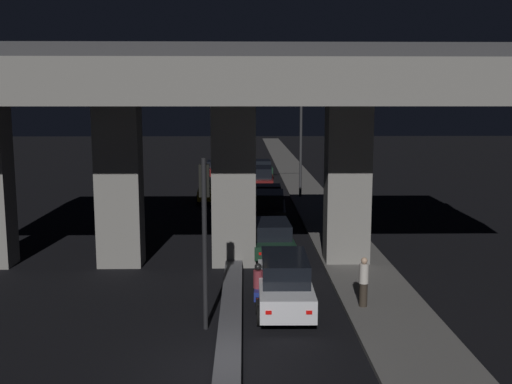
{
  "coord_description": "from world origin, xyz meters",
  "views": [
    {
      "loc": [
        0.42,
        -14.26,
        6.78
      ],
      "look_at": [
        1.21,
        24.66,
        0.8
      ],
      "focal_mm": 42.0,
      "sensor_mm": 36.0,
      "label": 1
    }
  ],
  "objects_px": {
    "car_dark_red_fifth": "(261,177)",
    "car_dark_green_sixth": "(262,168)",
    "street_lamp": "(295,125)",
    "car_taxi_yellow_lead_oncoming": "(211,190)",
    "car_white_lead": "(284,282)",
    "car_black_third": "(268,207)",
    "car_dark_green_second": "(272,237)",
    "motorcycle_blue_filtering_near": "(258,289)",
    "car_dark_red_second_oncoming": "(217,170)",
    "motorcycle_red_filtering_mid": "(252,238)",
    "car_grey_fourth": "(268,195)",
    "pedestrian_on_sidewalk": "(364,282)",
    "traffic_light_left_of_median": "(205,214)"
  },
  "relations": [
    {
      "from": "car_dark_red_fifth",
      "to": "car_dark_green_sixth",
      "type": "xyz_separation_m",
      "value": [
        0.26,
        7.52,
        -0.13
      ]
    },
    {
      "from": "street_lamp",
      "to": "car_dark_red_fifth",
      "type": "bearing_deg",
      "value": 116.22
    },
    {
      "from": "street_lamp",
      "to": "car_taxi_yellow_lead_oncoming",
      "type": "xyz_separation_m",
      "value": [
        -5.74,
        -1.19,
        -4.33
      ]
    },
    {
      "from": "street_lamp",
      "to": "car_white_lead",
      "type": "bearing_deg",
      "value": -95.68
    },
    {
      "from": "car_dark_green_sixth",
      "to": "car_taxi_yellow_lead_oncoming",
      "type": "height_order",
      "value": "car_taxi_yellow_lead_oncoming"
    },
    {
      "from": "car_taxi_yellow_lead_oncoming",
      "to": "car_black_third",
      "type": "bearing_deg",
      "value": 25.38
    },
    {
      "from": "car_dark_green_second",
      "to": "car_dark_green_sixth",
      "type": "height_order",
      "value": "car_dark_green_second"
    },
    {
      "from": "car_dark_red_fifth",
      "to": "motorcycle_blue_filtering_near",
      "type": "bearing_deg",
      "value": -179.89
    },
    {
      "from": "car_dark_green_sixth",
      "to": "car_dark_red_second_oncoming",
      "type": "bearing_deg",
      "value": 108.38
    },
    {
      "from": "car_black_third",
      "to": "car_dark_green_sixth",
      "type": "height_order",
      "value": "car_black_third"
    },
    {
      "from": "car_black_third",
      "to": "motorcycle_red_filtering_mid",
      "type": "distance_m",
      "value": 6.33
    },
    {
      "from": "car_dark_green_second",
      "to": "car_dark_red_second_oncoming",
      "type": "xyz_separation_m",
      "value": [
        -3.55,
        26.05,
        -0.0
      ]
    },
    {
      "from": "street_lamp",
      "to": "car_grey_fourth",
      "type": "relative_size",
      "value": 2.17
    },
    {
      "from": "street_lamp",
      "to": "car_dark_red_fifth",
      "type": "relative_size",
      "value": 1.93
    },
    {
      "from": "car_dark_green_second",
      "to": "car_black_third",
      "type": "bearing_deg",
      "value": -3.35
    },
    {
      "from": "car_dark_red_second_oncoming",
      "to": "pedestrian_on_sidewalk",
      "type": "bearing_deg",
      "value": 9.78
    },
    {
      "from": "car_dark_green_second",
      "to": "motorcycle_blue_filtering_near",
      "type": "xyz_separation_m",
      "value": [
        -0.76,
        -6.64,
        -0.18
      ]
    },
    {
      "from": "car_grey_fourth",
      "to": "car_dark_red_fifth",
      "type": "xyz_separation_m",
      "value": [
        -0.23,
        7.41,
        0.2
      ]
    },
    {
      "from": "car_dark_red_fifth",
      "to": "car_dark_red_second_oncoming",
      "type": "distance_m",
      "value": 7.12
    },
    {
      "from": "traffic_light_left_of_median",
      "to": "car_grey_fourth",
      "type": "height_order",
      "value": "traffic_light_left_of_median"
    },
    {
      "from": "car_white_lead",
      "to": "motorcycle_red_filtering_mid",
      "type": "height_order",
      "value": "car_white_lead"
    },
    {
      "from": "car_dark_green_second",
      "to": "car_dark_green_sixth",
      "type": "relative_size",
      "value": 0.89
    },
    {
      "from": "car_white_lead",
      "to": "car_dark_green_sixth",
      "type": "height_order",
      "value": "car_white_lead"
    },
    {
      "from": "car_white_lead",
      "to": "car_black_third",
      "type": "xyz_separation_m",
      "value": [
        0.03,
        13.86,
        0.0
      ]
    },
    {
      "from": "car_grey_fourth",
      "to": "motorcycle_red_filtering_mid",
      "type": "distance_m",
      "value": 11.79
    },
    {
      "from": "traffic_light_left_of_median",
      "to": "car_dark_red_fifth",
      "type": "relative_size",
      "value": 1.15
    },
    {
      "from": "car_grey_fourth",
      "to": "motorcycle_blue_filtering_near",
      "type": "xyz_separation_m",
      "value": [
        -1.1,
        -19.18,
        -0.08
      ]
    },
    {
      "from": "pedestrian_on_sidewalk",
      "to": "motorcycle_red_filtering_mid",
      "type": "bearing_deg",
      "value": 114.0
    },
    {
      "from": "street_lamp",
      "to": "car_dark_red_second_oncoming",
      "type": "height_order",
      "value": "street_lamp"
    },
    {
      "from": "car_black_third",
      "to": "car_taxi_yellow_lead_oncoming",
      "type": "bearing_deg",
      "value": 29.05
    },
    {
      "from": "street_lamp",
      "to": "car_dark_green_sixth",
      "type": "bearing_deg",
      "value": 99.23
    },
    {
      "from": "car_dark_red_fifth",
      "to": "car_white_lead",
      "type": "bearing_deg",
      "value": -178.03
    },
    {
      "from": "motorcycle_red_filtering_mid",
      "to": "pedestrian_on_sidewalk",
      "type": "relative_size",
      "value": 1.15
    },
    {
      "from": "car_dark_green_sixth",
      "to": "car_dark_red_second_oncoming",
      "type": "distance_m",
      "value": 4.17
    },
    {
      "from": "motorcycle_red_filtering_mid",
      "to": "car_dark_green_sixth",
      "type": "bearing_deg",
      "value": -2.28
    },
    {
      "from": "car_grey_fourth",
      "to": "car_dark_green_sixth",
      "type": "bearing_deg",
      "value": 1.73
    },
    {
      "from": "car_dark_green_sixth",
      "to": "pedestrian_on_sidewalk",
      "type": "height_order",
      "value": "pedestrian_on_sidewalk"
    },
    {
      "from": "motorcycle_blue_filtering_near",
      "to": "pedestrian_on_sidewalk",
      "type": "bearing_deg",
      "value": -93.6
    },
    {
      "from": "car_dark_red_second_oncoming",
      "to": "traffic_light_left_of_median",
      "type": "bearing_deg",
      "value": 1.11
    },
    {
      "from": "car_grey_fourth",
      "to": "car_taxi_yellow_lead_oncoming",
      "type": "bearing_deg",
      "value": 67.1
    },
    {
      "from": "car_black_third",
      "to": "car_dark_red_second_oncoming",
      "type": "height_order",
      "value": "car_black_third"
    },
    {
      "from": "car_dark_green_sixth",
      "to": "car_dark_red_fifth",
      "type": "bearing_deg",
      "value": 176.45
    },
    {
      "from": "car_black_third",
      "to": "street_lamp",
      "type": "bearing_deg",
      "value": -11.74
    },
    {
      "from": "motorcycle_red_filtering_mid",
      "to": "car_dark_red_fifth",
      "type": "bearing_deg",
      "value": -2.53
    },
    {
      "from": "car_black_third",
      "to": "car_dark_red_fifth",
      "type": "relative_size",
      "value": 0.95
    },
    {
      "from": "car_white_lead",
      "to": "car_grey_fourth",
      "type": "height_order",
      "value": "car_white_lead"
    },
    {
      "from": "car_white_lead",
      "to": "pedestrian_on_sidewalk",
      "type": "height_order",
      "value": "pedestrian_on_sidewalk"
    },
    {
      "from": "car_black_third",
      "to": "motorcycle_blue_filtering_near",
      "type": "bearing_deg",
      "value": 179.08
    },
    {
      "from": "street_lamp",
      "to": "car_dark_green_second",
      "type": "distance_m",
      "value": 16.22
    },
    {
      "from": "street_lamp",
      "to": "car_dark_green_sixth",
      "type": "distance_m",
      "value": 12.92
    }
  ]
}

